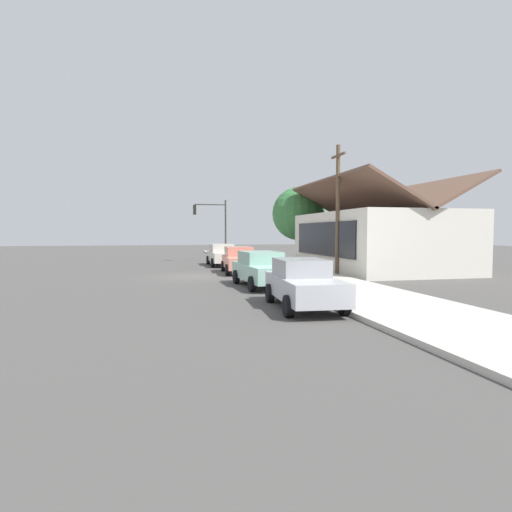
% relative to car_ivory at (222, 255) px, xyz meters
% --- Properties ---
extents(ground_plane, '(120.00, 120.00, 0.00)m').
position_rel_car_ivory_xyz_m(ground_plane, '(7.53, -2.65, -0.82)').
color(ground_plane, '#4C4947').
extents(sidewalk_curb, '(60.00, 4.20, 0.16)m').
position_rel_car_ivory_xyz_m(sidewalk_curb, '(7.53, 2.95, -0.74)').
color(sidewalk_curb, beige).
rests_on(sidewalk_curb, ground).
extents(car_ivory, '(4.87, 2.03, 1.59)m').
position_rel_car_ivory_xyz_m(car_ivory, '(0.00, 0.00, 0.00)').
color(car_ivory, silver).
rests_on(car_ivory, ground).
extents(car_coral, '(4.54, 2.17, 1.59)m').
position_rel_car_ivory_xyz_m(car_coral, '(6.03, 0.17, -0.00)').
color(car_coral, '#EA8C75').
rests_on(car_coral, ground).
extents(car_seafoam, '(4.82, 2.24, 1.59)m').
position_rel_car_ivory_xyz_m(car_seafoam, '(12.62, 0.01, 0.00)').
color(car_seafoam, '#9ED1BC').
rests_on(car_seafoam, ground).
extents(car_silver, '(4.50, 2.14, 1.59)m').
position_rel_car_ivory_xyz_m(car_silver, '(18.28, 0.01, -0.00)').
color(car_silver, silver).
rests_on(car_silver, ground).
extents(storefront_building, '(12.27, 7.75, 5.85)m').
position_rel_car_ivory_xyz_m(storefront_building, '(5.97, 9.34, 1.20)').
color(storefront_building, silver).
rests_on(storefront_building, ground).
extents(shade_tree, '(4.32, 4.32, 6.15)m').
position_rel_car_ivory_xyz_m(shade_tree, '(-1.73, 6.55, 3.16)').
color(shade_tree, brown).
rests_on(shade_tree, ground).
extents(traffic_light_main, '(0.37, 2.79, 5.20)m').
position_rel_car_ivory_xyz_m(traffic_light_main, '(-4.50, -0.11, 2.67)').
color(traffic_light_main, '#383833').
rests_on(traffic_light_main, ground).
extents(utility_pole_wooden, '(1.80, 0.24, 7.50)m').
position_rel_car_ivory_xyz_m(utility_pole_wooden, '(8.30, 5.55, 3.11)').
color(utility_pole_wooden, brown).
rests_on(utility_pole_wooden, ground).
extents(fire_hydrant_red, '(0.22, 0.22, 0.71)m').
position_rel_car_ivory_xyz_m(fire_hydrant_red, '(8.37, 1.55, -0.32)').
color(fire_hydrant_red, red).
rests_on(fire_hydrant_red, sidewalk_curb).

